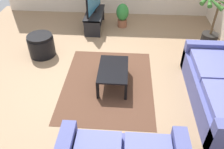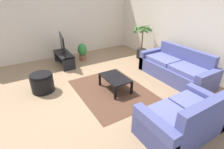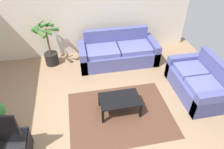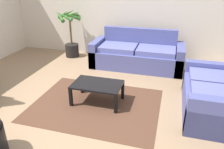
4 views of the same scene
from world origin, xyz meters
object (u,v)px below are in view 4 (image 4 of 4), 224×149
couch_main (137,55)px  couch_loveseat (215,96)px  coffee_table (97,86)px  potted_palm (71,36)px

couch_main → couch_loveseat: same height
coffee_table → potted_palm: potted_palm is taller
couch_loveseat → potted_palm: bearing=151.2°
couch_main → potted_palm: (-1.89, 0.26, 0.28)m
coffee_table → potted_palm: (-1.51, 2.13, 0.27)m
coffee_table → potted_palm: 2.63m
potted_palm → coffee_table: bearing=-54.7°
couch_main → potted_palm: 1.92m
couch_main → coffee_table: bearing=-101.4°
couch_main → couch_loveseat: (1.57, -1.64, -0.00)m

